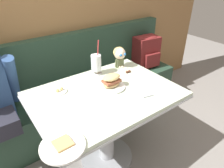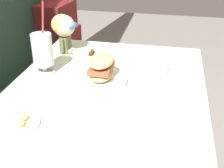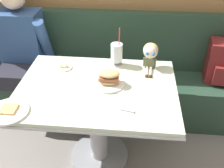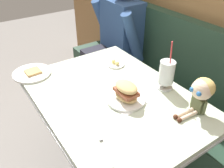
% 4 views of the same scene
% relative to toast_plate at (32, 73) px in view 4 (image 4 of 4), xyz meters
% --- Properties ---
extents(booth_bench, '(2.60, 0.48, 1.00)m').
position_rel_toast_plate_xyz_m(booth_bench, '(0.49, 0.94, -0.42)').
color(booth_bench, '#233D2D').
rests_on(booth_bench, ground).
extents(diner_table, '(1.11, 0.81, 0.74)m').
position_rel_toast_plate_xyz_m(diner_table, '(0.49, 0.31, -0.21)').
color(diner_table, beige).
rests_on(diner_table, ground).
extents(toast_plate, '(0.25, 0.25, 0.03)m').
position_rel_toast_plate_xyz_m(toast_plate, '(0.00, 0.00, 0.00)').
color(toast_plate, white).
rests_on(toast_plate, diner_table).
extents(milkshake_glass, '(0.10, 0.10, 0.32)m').
position_rel_toast_plate_xyz_m(milkshake_glass, '(0.61, 0.62, 0.09)').
color(milkshake_glass, silver).
rests_on(milkshake_glass, diner_table).
extents(sandwich_plate, '(0.23, 0.23, 0.12)m').
position_rel_toast_plate_xyz_m(sandwich_plate, '(0.58, 0.34, 0.04)').
color(sandwich_plate, white).
rests_on(sandwich_plate, diner_table).
extents(butter_saucer, '(0.12, 0.12, 0.04)m').
position_rel_toast_plate_xyz_m(butter_saucer, '(0.21, 0.53, 0.00)').
color(butter_saucer, white).
rests_on(butter_saucer, diner_table).
extents(butter_knife, '(0.23, 0.07, 0.01)m').
position_rel_toast_plate_xyz_m(butter_knife, '(0.75, 0.07, -0.00)').
color(butter_knife, silver).
rests_on(butter_knife, diner_table).
extents(seated_doll, '(0.12, 0.22, 0.20)m').
position_rel_toast_plate_xyz_m(seated_doll, '(0.86, 0.60, 0.12)').
color(seated_doll, '#5B6642').
rests_on(seated_doll, diner_table).
extents(diner_patron, '(0.55, 0.48, 0.81)m').
position_rel_toast_plate_xyz_m(diner_patron, '(-0.28, 0.89, -0.01)').
color(diner_patron, '#2D4C7F').
rests_on(diner_patron, booth_bench).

